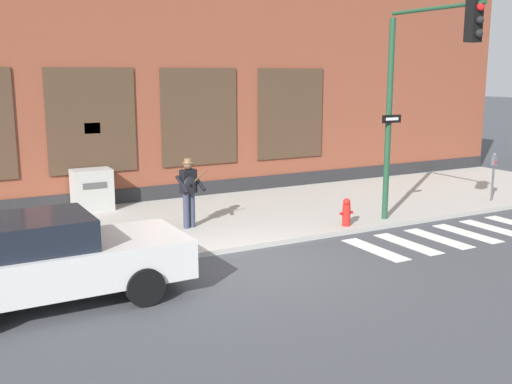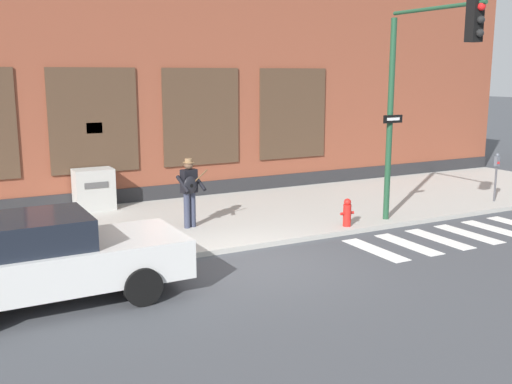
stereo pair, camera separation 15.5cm
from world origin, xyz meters
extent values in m
plane|color=#424449|center=(0.00, 0.00, 0.00)|extent=(160.00, 160.00, 0.00)
cube|color=#ADAAA3|center=(0.00, 3.82, 0.06)|extent=(28.00, 5.60, 0.12)
cube|color=brown|center=(0.00, 8.62, 3.83)|extent=(28.00, 4.00, 7.65)
cube|color=#28282B|center=(0.00, 6.60, 0.28)|extent=(28.00, 0.04, 0.55)
cube|color=#473323|center=(-1.62, 6.59, 2.55)|extent=(2.46, 0.06, 2.92)
cube|color=black|center=(-1.62, 6.58, 2.55)|extent=(2.34, 0.03, 2.80)
cube|color=#473323|center=(1.62, 6.59, 2.55)|extent=(2.46, 0.06, 2.92)
cube|color=black|center=(1.62, 6.58, 2.55)|extent=(2.34, 0.03, 2.80)
cube|color=#473323|center=(4.86, 6.59, 2.55)|extent=(2.46, 0.06, 2.92)
cube|color=black|center=(4.86, 6.58, 2.55)|extent=(2.34, 0.03, 2.80)
cube|color=yellow|center=(-1.62, 6.57, 2.35)|extent=(0.44, 0.02, 0.30)
cube|color=silver|center=(2.84, -0.28, 0.01)|extent=(0.42, 1.90, 0.01)
cube|color=silver|center=(3.80, -0.28, 0.01)|extent=(0.42, 1.90, 0.01)
cube|color=silver|center=(4.75, -0.28, 0.01)|extent=(0.42, 1.90, 0.01)
cube|color=silver|center=(5.71, -0.28, 0.01)|extent=(0.42, 1.90, 0.01)
cube|color=silver|center=(6.66, -0.28, 0.01)|extent=(0.42, 1.90, 0.01)
cube|color=silver|center=(-4.01, -0.12, 0.67)|extent=(4.63, 1.90, 0.68)
cube|color=black|center=(-4.26, -0.12, 1.27)|extent=(1.86, 1.61, 0.52)
cube|color=silver|center=(-1.76, 0.48, 0.74)|extent=(0.06, 0.24, 0.12)
cube|color=silver|center=(-1.74, -0.66, 0.74)|extent=(0.06, 0.24, 0.12)
cylinder|color=black|center=(-2.69, 0.77, 0.33)|extent=(0.66, 0.25, 0.66)
cylinder|color=black|center=(-2.66, -0.98, 0.33)|extent=(0.66, 0.25, 0.66)
cylinder|color=#33384C|center=(-0.11, 3.11, 0.55)|extent=(0.15, 0.15, 0.87)
cylinder|color=#33384C|center=(-0.28, 3.06, 0.55)|extent=(0.15, 0.15, 0.87)
cube|color=black|center=(-0.20, 3.09, 1.28)|extent=(0.42, 0.29, 0.57)
sphere|color=brown|center=(-0.20, 3.09, 1.67)|extent=(0.22, 0.22, 0.22)
cylinder|color=olive|center=(-0.20, 3.09, 1.73)|extent=(0.28, 0.28, 0.02)
cylinder|color=olive|center=(-0.20, 3.09, 1.78)|extent=(0.18, 0.18, 0.09)
cylinder|color=black|center=(0.06, 3.04, 1.24)|extent=(0.19, 0.52, 0.39)
cylinder|color=black|center=(-0.41, 2.95, 1.24)|extent=(0.19, 0.52, 0.39)
ellipsoid|color=black|center=(-0.24, 2.90, 1.20)|extent=(0.38, 0.19, 0.44)
cylinder|color=black|center=(-0.23, 2.84, 1.20)|extent=(0.09, 0.03, 0.09)
cylinder|color=brown|center=(0.02, 2.93, 1.38)|extent=(0.47, 0.13, 0.34)
cylinder|color=#1E472D|center=(4.64, 1.52, 2.65)|extent=(0.15, 0.15, 5.06)
cylinder|color=#1E472D|center=(4.66, 0.13, 5.28)|extent=(0.13, 2.77, 0.09)
cube|color=black|center=(4.68, -0.98, 4.93)|extent=(0.30, 0.24, 0.88)
sphere|color=red|center=(4.68, -1.14, 5.19)|extent=(0.17, 0.17, 0.17)
sphere|color=black|center=(4.68, -1.14, 4.93)|extent=(0.17, 0.17, 0.17)
sphere|color=black|center=(4.68, -1.14, 4.66)|extent=(0.17, 0.17, 0.17)
cube|color=black|center=(4.64, 1.41, 2.72)|extent=(0.60, 0.04, 0.20)
cube|color=white|center=(4.64, 1.39, 2.72)|extent=(0.40, 0.02, 0.07)
cylinder|color=#47474C|center=(8.93, 1.74, 0.64)|extent=(0.06, 0.06, 1.05)
cube|color=#565B66|center=(8.93, 1.74, 1.32)|extent=(0.13, 0.10, 0.30)
sphere|color=#565B66|center=(8.93, 1.74, 1.50)|extent=(0.11, 0.11, 0.11)
cube|color=red|center=(8.93, 1.69, 1.27)|extent=(0.09, 0.01, 0.07)
cube|color=#ADADA8|center=(-1.81, 6.17, 0.69)|extent=(1.07, 0.69, 1.15)
cube|color=#4C4C4C|center=(-1.81, 5.81, 0.86)|extent=(0.64, 0.02, 0.16)
cylinder|color=red|center=(3.29, 1.37, 0.39)|extent=(0.20, 0.20, 0.55)
sphere|color=red|center=(3.29, 1.37, 0.73)|extent=(0.18, 0.18, 0.18)
cylinder|color=red|center=(3.15, 1.37, 0.45)|extent=(0.10, 0.07, 0.07)
cylinder|color=red|center=(3.43, 1.37, 0.45)|extent=(0.10, 0.07, 0.07)
camera|label=1|loc=(-5.57, -10.24, 3.83)|focal=42.00mm
camera|label=2|loc=(-5.43, -10.31, 3.83)|focal=42.00mm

